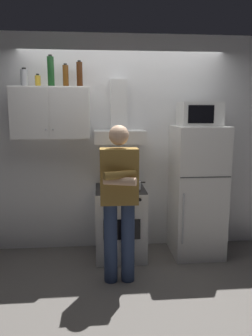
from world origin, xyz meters
The scene contains 14 objects.
ground_plane centered at (0.00, 0.00, 0.00)m, with size 7.00×7.00×0.00m, color slate.
back_wall_tiled centered at (0.00, 0.60, 1.35)m, with size 4.80×0.10×2.70m, color white.
upper_cabinet centered at (-0.85, 0.37, 1.75)m, with size 0.90×0.37×0.60m.
stove_oven centered at (-0.05, 0.25, 0.43)m, with size 0.60×0.62×0.87m.
range_hood centered at (-0.05, 0.38, 1.60)m, with size 0.60×0.44×0.75m.
refrigerator centered at (0.90, 0.25, 0.80)m, with size 0.60×0.62×1.60m.
microwave centered at (0.90, 0.27, 1.74)m, with size 0.48×0.37×0.28m.
person_standing centered at (-0.10, -0.36, 0.90)m, with size 0.38×0.33×1.64m.
cooking_pot centered at (0.08, 0.13, 0.92)m, with size 0.31×0.21×0.09m.
bottle_canister_steel centered at (-1.14, 0.40, 2.15)m, with size 0.09×0.09×0.21m.
bottle_beer_brown centered at (-0.67, 0.41, 2.18)m, with size 0.07×0.07×0.27m.
bottle_spice_jar centered at (-0.99, 0.39, 2.12)m, with size 0.06×0.06×0.15m.
bottle_wine_green centered at (-0.83, 0.35, 2.22)m, with size 0.08×0.08×0.35m.
bottle_rum_dark centered at (-0.51, 0.41, 2.20)m, with size 0.07×0.07×0.30m.
Camera 1 is at (-0.29, -3.45, 1.76)m, focal length 33.76 mm.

